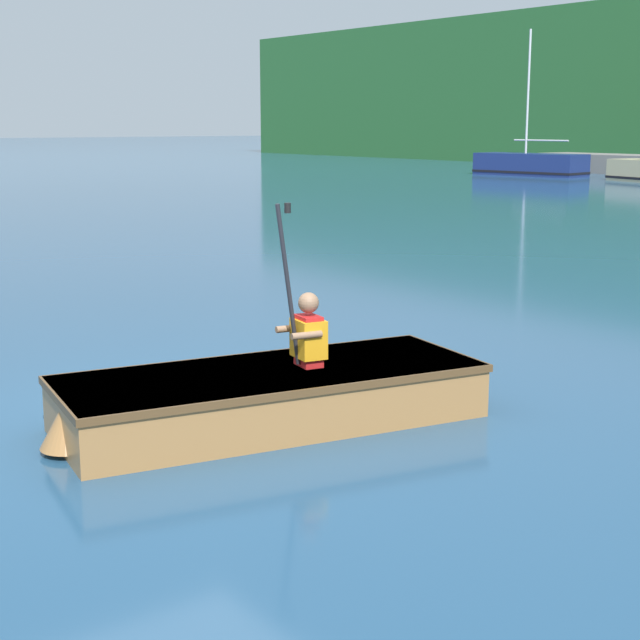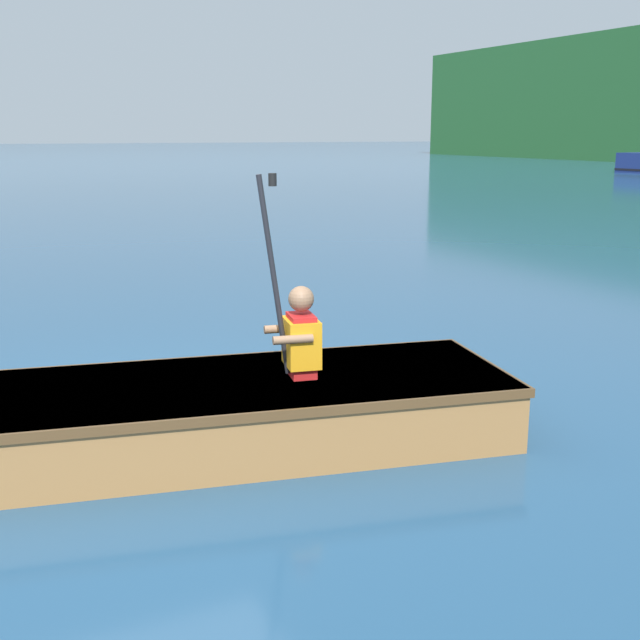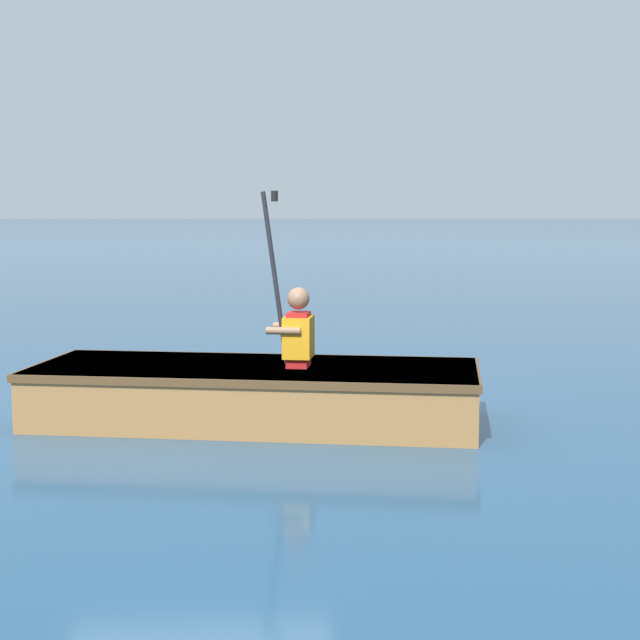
# 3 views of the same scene
# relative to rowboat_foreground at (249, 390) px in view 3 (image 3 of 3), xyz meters

# --- Properties ---
(ground_plane) EXTENTS (300.00, 300.00, 0.00)m
(ground_plane) POSITION_rel_rowboat_foreground_xyz_m (-0.74, -0.48, -0.25)
(ground_plane) COLOR navy
(rowboat_foreground) EXTENTS (1.94, 3.65, 0.44)m
(rowboat_foreground) POSITION_rel_rowboat_foreground_xyz_m (0.00, 0.00, 0.00)
(rowboat_foreground) COLOR #A3703D
(rowboat_foreground) RESTS_ON ground
(person_paddler) EXTENTS (0.40, 0.42, 1.33)m
(person_paddler) POSITION_rel_rowboat_foreground_xyz_m (0.07, 0.37, 0.47)
(person_paddler) COLOR red
(person_paddler) RESTS_ON rowboat_foreground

